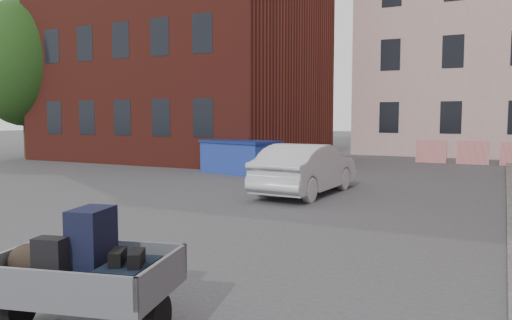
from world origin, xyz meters
The scene contains 8 objects.
ground centered at (0.00, 0.00, 0.00)m, with size 120.00×120.00×0.00m, color #38383A.
building_brick centered at (-9.00, 13.00, 7.00)m, with size 12.00×10.00×14.00m, color #591E16.
far_building centered at (-20.00, 22.00, 4.00)m, with size 6.00×6.00×8.00m, color maroon.
tree centered at (-16.00, 9.00, 5.17)m, with size 5.28×5.28×8.30m.
barriers centered at (4.20, 15.00, 0.50)m, with size 4.70×0.18×1.00m.
trailer centered at (1.93, -4.93, 0.61)m, with size 1.82×1.95×1.20m.
dumpster centered at (-3.15, 7.55, 0.60)m, with size 3.13×2.18×1.19m.
silver_car centered at (0.73, 4.07, 0.67)m, with size 1.42×4.06×1.34m, color #B5B7BD.
Camera 1 is at (5.40, -8.28, 2.05)m, focal length 35.00 mm.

